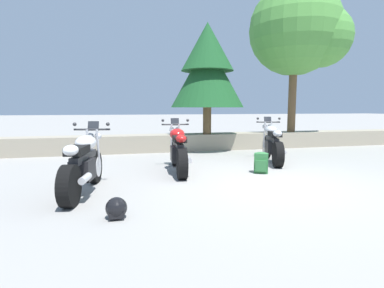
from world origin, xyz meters
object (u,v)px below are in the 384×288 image
motorcycle_silver_far_right (272,144)px  leafy_tree_mid_left (300,31)px  motorcycle_white_near_left (84,164)px  motorcycle_red_centre (178,150)px  pine_tree_far_left (207,67)px  rider_backpack (261,162)px  rider_helmet (116,208)px

motorcycle_silver_far_right → leafy_tree_mid_left: leafy_tree_mid_left is taller
motorcycle_white_near_left → motorcycle_red_centre: size_ratio=0.99×
pine_tree_far_left → rider_backpack: bearing=-88.3°
motorcycle_white_near_left → motorcycle_silver_far_right: 4.91m
motorcycle_silver_far_right → motorcycle_white_near_left: bearing=-157.1°
pine_tree_far_left → leafy_tree_mid_left: (3.44, 0.09, 1.36)m
motorcycle_red_centre → rider_helmet: 3.03m
rider_backpack → leafy_tree_mid_left: bearing=49.1°
motorcycle_red_centre → rider_backpack: 1.85m
motorcycle_red_centre → rider_helmet: (-1.35, -2.68, -0.35)m
motorcycle_red_centre → motorcycle_silver_far_right: (2.65, 0.60, 0.00)m
motorcycle_white_near_left → pine_tree_far_left: pine_tree_far_left is taller
motorcycle_silver_far_right → rider_helmet: size_ratio=7.19×
pine_tree_far_left → leafy_tree_mid_left: 3.70m
motorcycle_silver_far_right → rider_helmet: (-4.00, -3.29, -0.35)m
pine_tree_far_left → leafy_tree_mid_left: size_ratio=0.69×
motorcycle_silver_far_right → motorcycle_red_centre: bearing=-167.2°
motorcycle_red_centre → motorcycle_silver_far_right: bearing=12.8°
leafy_tree_mid_left → motorcycle_white_near_left: bearing=-146.8°
motorcycle_silver_far_right → rider_backpack: bearing=-127.2°
rider_backpack → motorcycle_silver_far_right: bearing=52.8°
rider_backpack → leafy_tree_mid_left: (3.33, 3.84, 3.87)m
rider_helmet → leafy_tree_mid_left: size_ratio=0.05×
motorcycle_silver_far_right → pine_tree_far_left: bearing=112.1°
motorcycle_silver_far_right → rider_helmet: 5.19m
motorcycle_white_near_left → motorcycle_red_centre: same height
motorcycle_red_centre → leafy_tree_mid_left: bearing=32.6°
rider_backpack → leafy_tree_mid_left: 6.39m
rider_backpack → pine_tree_far_left: bearing=91.7°
motorcycle_white_near_left → rider_backpack: bearing=10.9°
motorcycle_red_centre → motorcycle_silver_far_right: size_ratio=1.03×
rider_helmet → pine_tree_far_left: (2.97, 5.83, 2.62)m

